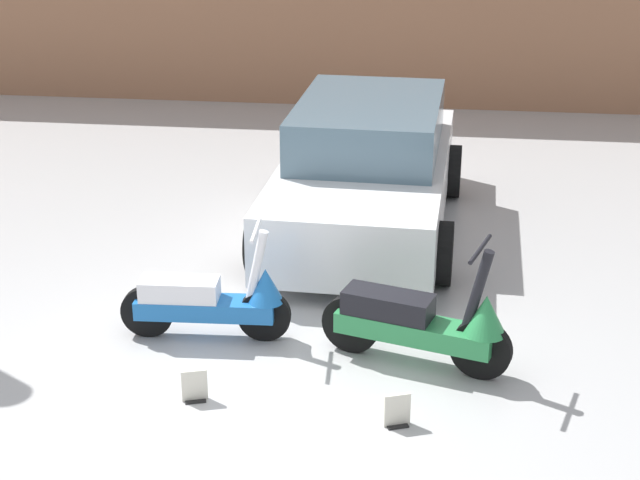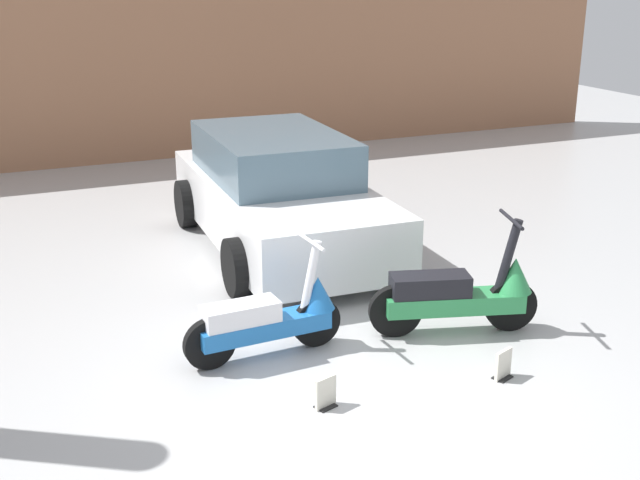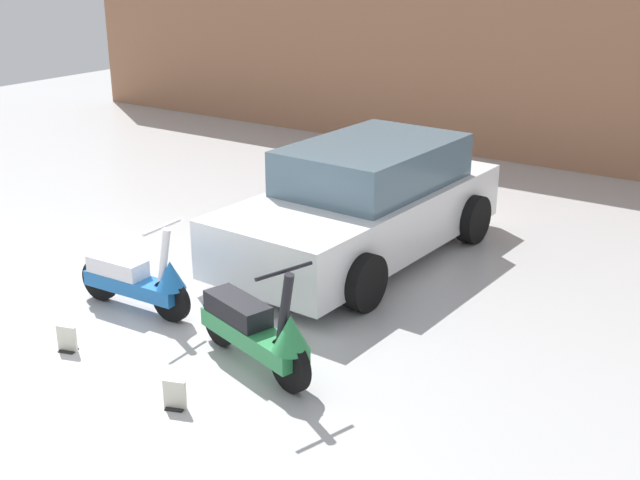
# 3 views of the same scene
# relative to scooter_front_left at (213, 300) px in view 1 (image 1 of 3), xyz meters

# --- Properties ---
(ground_plane) EXTENTS (28.00, 28.00, 0.00)m
(ground_plane) POSITION_rel_scooter_front_left_xyz_m (0.38, -0.63, -0.37)
(ground_plane) COLOR #B2B2B2
(scooter_front_left) EXTENTS (1.48, 0.53, 1.03)m
(scooter_front_left) POSITION_rel_scooter_front_left_xyz_m (0.00, 0.00, 0.00)
(scooter_front_left) COLOR black
(scooter_front_left) RESTS_ON ground_plane
(scooter_front_right) EXTENTS (1.58, 0.76, 1.13)m
(scooter_front_right) POSITION_rel_scooter_front_left_xyz_m (1.81, -0.26, 0.03)
(scooter_front_right) COLOR black
(scooter_front_right) RESTS_ON ground_plane
(car_rear_left) EXTENTS (2.13, 4.20, 1.40)m
(car_rear_left) POSITION_rel_scooter_front_left_xyz_m (1.10, 2.76, 0.31)
(car_rear_left) COLOR white
(car_rear_left) RESTS_ON ground_plane
(placard_near_left_scooter) EXTENTS (0.20, 0.16, 0.26)m
(placard_near_left_scooter) POSITION_rel_scooter_front_left_xyz_m (0.08, -1.02, -0.25)
(placard_near_left_scooter) COLOR black
(placard_near_left_scooter) RESTS_ON ground_plane
(placard_near_right_scooter) EXTENTS (0.20, 0.17, 0.26)m
(placard_near_right_scooter) POSITION_rel_scooter_front_left_xyz_m (1.65, -1.18, -0.25)
(placard_near_right_scooter) COLOR black
(placard_near_right_scooter) RESTS_ON ground_plane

